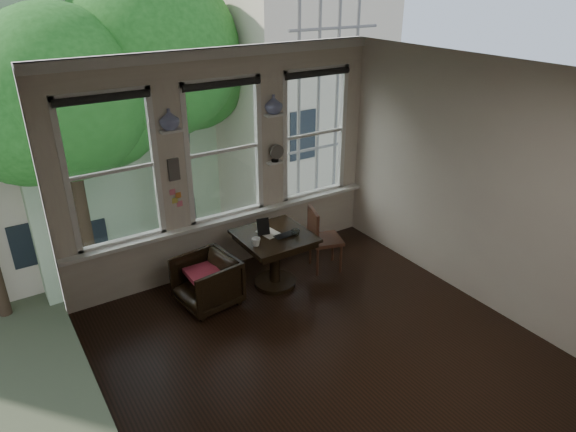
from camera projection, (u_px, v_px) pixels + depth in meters
ground at (320, 348)px, 5.75m from camera, size 4.50×4.50×0.00m
ceiling at (329, 75)px, 4.48m from camera, size 4.50×4.50×0.00m
wall_back at (224, 165)px, 6.83m from camera, size 4.50×0.00×4.50m
wall_front at (526, 355)px, 3.40m from camera, size 4.50×0.00×4.50m
wall_left at (93, 298)px, 4.01m from camera, size 0.00×4.50×4.50m
wall_right at (474, 183)px, 6.22m from camera, size 0.00×4.50×4.50m
window_left at (112, 171)px, 6.03m from camera, size 1.10×0.12×1.90m
window_center at (223, 150)px, 6.74m from camera, size 1.10×0.12×1.90m
window_right at (313, 134)px, 7.45m from camera, size 1.10×0.12×1.90m
shelf_left at (170, 131)px, 6.14m from camera, size 0.26×0.16×0.03m
shelf_right at (274, 115)px, 6.85m from camera, size 0.26×0.16×0.03m
intercom at (173, 169)px, 6.38m from camera, size 0.14×0.06×0.28m
sticky_notes at (176, 195)px, 6.53m from camera, size 0.16×0.01×0.24m
desk_fan at (275, 156)px, 7.08m from camera, size 0.20×0.20×0.24m
vase_left at (169, 119)px, 6.08m from camera, size 0.24×0.24×0.25m
vase_right at (274, 104)px, 6.79m from camera, size 0.24×0.24×0.25m
table at (275, 260)px, 6.78m from camera, size 0.90×0.90×0.75m
armchair_left at (207, 282)px, 6.39m from camera, size 0.79×0.77×0.64m
cushion_red at (206, 273)px, 6.34m from camera, size 0.45×0.45×0.06m
side_chair_right at (326, 239)px, 7.14m from camera, size 0.53×0.53×0.92m
laptop at (288, 237)px, 6.54m from camera, size 0.33×0.22×0.03m
mug at (256, 242)px, 6.33m from camera, size 0.14×0.14×0.10m
drinking_glass at (296, 233)px, 6.58m from camera, size 0.12×0.12×0.09m
tablet at (263, 227)px, 6.59m from camera, size 0.17×0.11×0.22m
papers at (269, 233)px, 6.67m from camera, size 0.26×0.33×0.00m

